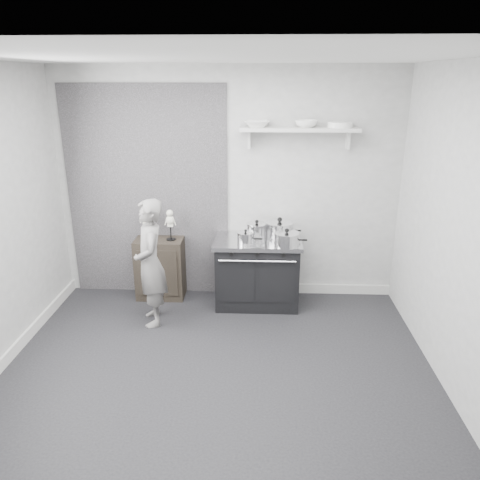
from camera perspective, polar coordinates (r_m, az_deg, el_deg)
name	(u,v)px	position (r m, az deg, el deg)	size (l,w,h in m)	color
ground	(216,377)	(4.41, -2.98, -16.30)	(4.00, 4.00, 0.00)	black
room_shell	(203,196)	(3.85, -4.52, 5.37)	(4.02, 3.62, 2.71)	#A0A09E
wall_shelf	(299,130)	(5.29, 7.23, 13.14)	(1.30, 0.26, 0.24)	silver
stove	(257,272)	(5.48, 2.10, -3.90)	(1.00, 0.63, 0.80)	black
side_cabinet	(160,268)	(5.74, -9.69, -3.44)	(0.57, 0.33, 0.74)	black
child	(150,263)	(5.05, -10.87, -2.79)	(0.51, 0.33, 1.39)	slate
pot_back_left	(257,230)	(5.41, 2.06, 1.22)	(0.33, 0.24, 0.21)	silver
pot_back_right	(280,230)	(5.40, 4.84, 1.27)	(0.41, 0.33, 0.24)	silver
pot_front_right	(287,239)	(5.15, 5.71, 0.12)	(0.37, 0.28, 0.20)	silver
pot_front_center	(246,238)	(5.19, 0.69, 0.26)	(0.28, 0.19, 0.17)	silver
skeleton_full	(146,220)	(5.57, -11.35, 2.38)	(0.13, 0.09, 0.48)	silver
skeleton_torso	(170,223)	(5.52, -8.50, 2.10)	(0.12, 0.08, 0.42)	silver
bowl_large	(257,124)	(5.26, 2.09, 13.97)	(0.29, 0.29, 0.07)	white
bowl_small	(306,124)	(5.28, 8.07, 13.86)	(0.25, 0.25, 0.08)	white
plate_stack	(340,125)	(5.33, 12.08, 13.59)	(0.27, 0.27, 0.06)	white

